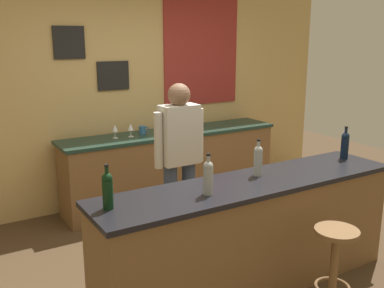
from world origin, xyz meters
The scene contains 15 objects.
ground_plane centered at (0.00, 0.00, 0.00)m, with size 10.00×10.00×0.00m, color #4C3823.
back_wall centered at (0.02, 2.03, 1.42)m, with size 6.00×0.09×2.80m.
bar_counter centered at (0.00, -0.40, 0.46)m, with size 2.65×0.60×0.92m.
side_counter centered at (0.40, 1.65, 0.45)m, with size 2.77×0.56×0.90m.
bartender centered at (-0.14, 0.51, 0.94)m, with size 0.52×0.21×1.62m.
bar_stool centered at (0.29, -1.02, 0.46)m, with size 0.32×0.32×0.68m.
wine_bottle_a centered at (-1.18, -0.35, 1.06)m, with size 0.07×0.07×0.31m.
wine_bottle_b centered at (-0.47, -0.47, 1.06)m, with size 0.07×0.07×0.31m.
wine_bottle_c centered at (0.13, -0.30, 1.06)m, with size 0.07×0.07×0.31m.
wine_bottle_d centered at (1.15, -0.32, 1.06)m, with size 0.07×0.07×0.31m.
wine_glass_a centered at (-0.33, 1.68, 1.01)m, with size 0.07×0.07×0.16m.
wine_glass_b centered at (-0.15, 1.65, 1.01)m, with size 0.07×0.07×0.16m.
wine_glass_c centered at (0.40, 1.67, 1.01)m, with size 0.07×0.07×0.16m.
wine_glass_d centered at (0.58, 1.55, 1.01)m, with size 0.07×0.07×0.16m.
coffee_mug centered at (0.04, 1.72, 0.95)m, with size 0.12×0.08×0.09m.
Camera 1 is at (-2.13, -2.98, 2.03)m, focal length 41.18 mm.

